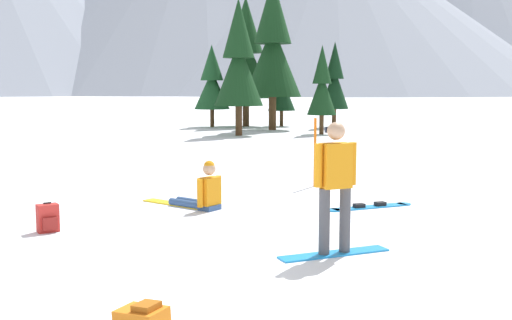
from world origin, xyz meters
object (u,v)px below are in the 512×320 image
Objects in this scene: snowboarder_foreground at (335,185)px; backpack_orange at (142,318)px; trail_marker_pole at (315,152)px; pine_tree_short at (322,86)px; pine_tree_broad at (246,56)px; backpack_red at (48,218)px; snowboarder_midground at (202,192)px; loose_snowboard_far_spare at (370,206)px; pine_tree_young at (239,61)px; pine_tree_twin at (273,47)px; pine_tree_slender at (212,82)px; pine_tree_leaning at (335,81)px; pine_tree_tall at (282,87)px.

backpack_orange is at bearing -134.44° from snowboarder_foreground.
pine_tree_short is at bearing 77.64° from trail_marker_pole.
pine_tree_broad is at bearing 83.31° from backpack_orange.
backpack_red is at bearing -141.36° from trail_marker_pole.
snowboarder_midground reaches higher than backpack_red.
loose_snowboard_far_spare is 0.28× the size of pine_tree_young.
pine_tree_twin is at bearing 74.26° from backpack_red.
loose_snowboard_far_spare is at bearing -89.49° from pine_tree_broad.
pine_tree_slender is (-2.21, 24.55, 2.55)m from loose_snowboard_far_spare.
backpack_orange is 24.99m from pine_tree_short.
pine_tree_broad is 7.49m from pine_tree_short.
backpack_orange is (-3.81, -5.62, 0.10)m from loose_snowboard_far_spare.
loose_snowboard_far_spare is 18.37m from pine_tree_young.
snowboarder_midground is 0.85× the size of loose_snowboard_far_spare.
pine_tree_broad reaches higher than snowboarder_midground.
trail_marker_pole reaches higher than backpack_red.
pine_tree_young is 7.01m from pine_tree_broad.
pine_tree_slender is at bearing 138.86° from pine_tree_twin.
snowboarder_midground is at bearing 33.73° from backpack_red.
trail_marker_pole is at bearing 42.68° from snowboarder_midground.
pine_tree_young reaches higher than loose_snowboard_far_spare.
backpack_orange is 8.90m from trail_marker_pole.
backpack_orange is 30.31m from pine_tree_slender.
loose_snowboard_far_spare is 0.42× the size of pine_tree_short.
snowboarder_midground is 0.36× the size of pine_tree_short.
backpack_red reaches higher than backpack_orange.
snowboarder_foreground is at bearing -92.44° from pine_tree_broad.
trail_marker_pole is at bearing -87.71° from pine_tree_young.
pine_tree_leaning is (5.82, 5.27, -0.86)m from pine_tree_young.
pine_tree_broad is at bearing 89.19° from trail_marker_pole.
pine_tree_broad is (-0.22, 24.93, 4.06)m from loose_snowboard_far_spare.
pine_tree_short reaches higher than backpack_red.
pine_tree_tall reaches higher than loose_snowboard_far_spare.
pine_tree_leaning is at bearing -27.92° from pine_tree_tall.
snowboarder_foreground is 28.17m from pine_tree_tall.
pine_tree_slender is 1.11× the size of pine_tree_tall.
pine_tree_short is (8.51, 19.77, 2.13)m from backpack_red.
pine_tree_broad reaches higher than trail_marker_pole.
trail_marker_pole is at bearing -96.19° from pine_tree_tall.
pine_tree_young is at bearing 83.59° from backpack_orange.
trail_marker_pole is 0.33× the size of pine_tree_slender.
snowboarder_foreground is at bearing -62.86° from snowboarder_midground.
snowboarder_foreground is at bearing -88.37° from pine_tree_slender.
pine_tree_broad reaches higher than pine_tree_slender.
backpack_orange is at bearing -93.03° from pine_tree_slender.
snowboarder_midground is at bearing -137.32° from trail_marker_pole.
pine_tree_tall reaches higher than backpack_red.
pine_tree_slender reaches higher than snowboarder_midground.
snowboarder_foreground is 3.83× the size of backpack_red.
pine_tree_twin is at bearing 84.60° from snowboarder_foreground.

